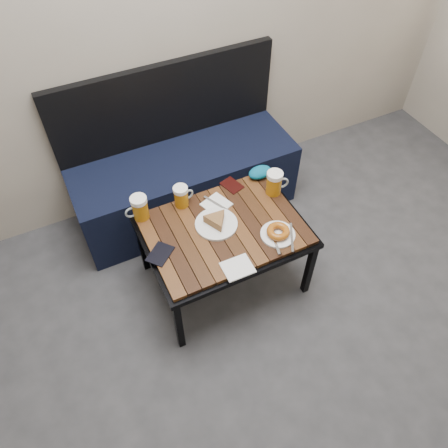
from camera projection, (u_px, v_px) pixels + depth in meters
name	position (u px, v px, depth m)	size (l,w,h in m)	color
ground	(356.00, 448.00, 2.02)	(4.00, 4.00, 0.00)	#2D2D30
room_shell	(399.00, 28.00, 0.98)	(4.00, 4.00, 4.00)	gray
bench	(184.00, 177.00, 2.81)	(1.40, 0.50, 0.95)	black
cafe_table	(224.00, 233.00, 2.30)	(0.84, 0.62, 0.47)	black
beer_mug_left	(139.00, 208.00, 2.27)	(0.13, 0.09, 0.14)	#AD6B0D
beer_mug_centre	(181.00, 196.00, 2.33)	(0.12, 0.09, 0.13)	#AD6B0D
beer_mug_right	(275.00, 183.00, 2.39)	(0.14, 0.10, 0.14)	#AD6B0D
plate_pie	(216.00, 222.00, 2.26)	(0.22, 0.22, 0.06)	white
plate_bagel	(278.00, 233.00, 2.22)	(0.19, 0.23, 0.05)	white
napkin_left	(216.00, 204.00, 2.37)	(0.17, 0.17, 0.01)	white
napkin_right	(238.00, 268.00, 2.10)	(0.15, 0.12, 0.01)	white
passport_navy	(160.00, 254.00, 2.16)	(0.10, 0.13, 0.01)	black
passport_burgundy	(232.00, 185.00, 2.47)	(0.09, 0.12, 0.01)	black
knit_pouch	(260.00, 172.00, 2.50)	(0.14, 0.09, 0.06)	#055488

